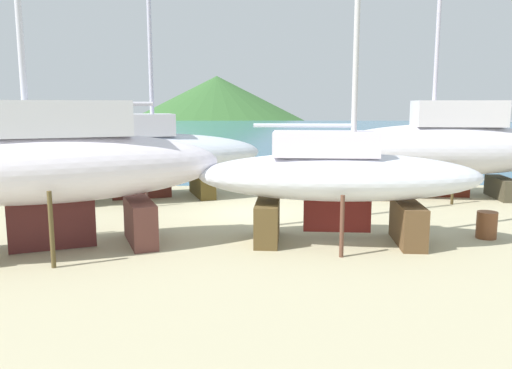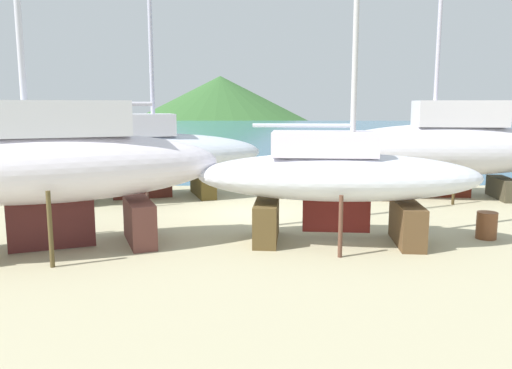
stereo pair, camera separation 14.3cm
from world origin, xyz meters
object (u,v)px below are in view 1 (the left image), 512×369
object	(u,v)px
sailboat_far_slipway	(445,147)
barrel_rust_near	(487,225)
sailboat_mid_port	(140,153)
sailboat_small_center	(50,166)
sailboat_large_starboard	(337,177)

from	to	relation	value
sailboat_far_slipway	barrel_rust_near	xyz separation A→B (m)	(-1.32, -7.14, -1.90)
sailboat_mid_port	sailboat_small_center	bearing A→B (deg)	-112.57
sailboat_far_slipway	sailboat_large_starboard	xyz separation A→B (m)	(-6.19, -7.53, -0.29)
sailboat_small_center	barrel_rust_near	bearing A→B (deg)	164.82
sailboat_mid_port	sailboat_far_slipway	bearing A→B (deg)	-16.34
sailboat_small_center	sailboat_large_starboard	bearing A→B (deg)	165.32
sailboat_far_slipway	barrel_rust_near	world-z (taller)	sailboat_far_slipway
sailboat_far_slipway	sailboat_large_starboard	size ratio (longest dim) A/B	1.38
sailboat_far_slipway	barrel_rust_near	size ratio (longest dim) A/B	21.89
sailboat_small_center	sailboat_far_slipway	bearing A→B (deg)	-170.48
sailboat_small_center	barrel_rust_near	world-z (taller)	sailboat_small_center
sailboat_large_starboard	sailboat_mid_port	xyz separation A→B (m)	(-7.51, 7.33, 0.06)
sailboat_mid_port	sailboat_large_starboard	bearing A→B (deg)	-61.50
sailboat_large_starboard	sailboat_small_center	bearing A→B (deg)	-169.02
sailboat_large_starboard	sailboat_far_slipway	bearing A→B (deg)	55.67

